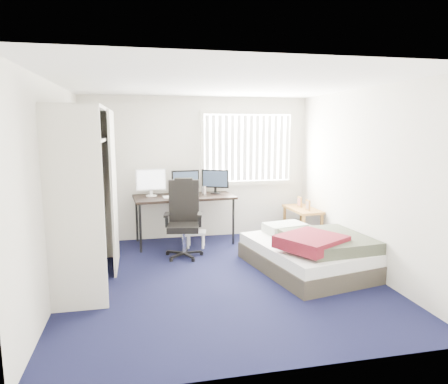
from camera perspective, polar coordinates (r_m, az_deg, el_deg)
name	(u,v)px	position (r m, az deg, el deg)	size (l,w,h in m)	color
ground	(222,278)	(5.41, -0.34, -12.17)	(4.20, 4.20, 0.00)	black
room_shell	(222,164)	(5.05, -0.35, 3.97)	(4.20, 4.20, 4.20)	silver
window_assembly	(248,148)	(7.24, 3.39, 6.28)	(1.72, 0.09, 1.32)	white
closet	(86,178)	(5.28, -19.06, 1.96)	(0.64, 1.84, 2.22)	beige
desk	(184,194)	(6.82, -5.75, -0.36)	(1.73, 0.92, 1.28)	black
office_chair	(184,226)	(6.21, -5.76, -4.92)	(0.65, 0.65, 1.19)	black
footstool	(196,235)	(6.66, -4.05, -6.13)	(0.38, 0.33, 0.27)	white
nightstand	(303,212)	(7.12, 11.16, -2.81)	(0.47, 0.86, 0.75)	brown
bed	(310,252)	(5.74, 12.21, -8.36)	(1.64, 1.99, 0.59)	#393329
pine_box	(88,284)	(5.05, -18.81, -12.39)	(0.41, 0.31, 0.31)	tan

